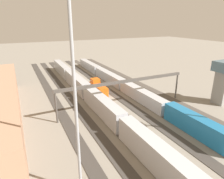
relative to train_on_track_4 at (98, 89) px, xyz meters
The scene contains 15 objects.
ground_plane 6.32m from the train_on_track_4, 155.10° to the right, with size 400.00×400.00×0.00m, color gray.
track_bed_0 20.82m from the train_on_track_4, 105.07° to the right, with size 140.00×2.80×0.12m, color #4C443D.
track_bed_1 16.07m from the train_on_track_4, 109.75° to the right, with size 140.00×2.80×0.12m, color #4C443D.
track_bed_2 11.55m from the train_on_track_4, 118.30° to the right, with size 140.00×2.80×0.12m, color #4C443D.
track_bed_3 7.64m from the train_on_track_4, 137.12° to the right, with size 140.00×2.80×0.12m, color #3D3833.
track_bed_4 5.78m from the train_on_track_4, behind, with size 140.00×2.80×0.12m, color #4C443D.
track_bed_5 7.64m from the train_on_track_4, 137.12° to the left, with size 140.00×2.80×0.12m, color #3D3833.
track_bed_6 11.55m from the train_on_track_4, 118.30° to the left, with size 140.00×2.80×0.12m, color #3D3833.
track_bed_7 16.07m from the train_on_track_4, 109.75° to the left, with size 140.00×2.80×0.12m, color #3D3833.
train_on_track_4 is the anchor object (origin of this frame).
train_on_track_5 5.69m from the train_on_track_4, 118.21° to the left, with size 95.60×3.00×5.00m.
train_on_track_2 10.14m from the train_on_track_4, 80.53° to the right, with size 90.60×3.00×4.40m.
light_mast_1 45.10m from the train_on_track_4, 154.05° to the left, with size 2.80×0.70×29.69m.
signal_gantry 15.46m from the train_on_track_4, behind, with size 0.70×40.00×8.80m.
control_tower 39.92m from the train_on_track_4, 127.32° to the right, with size 6.00×6.00×13.23m.
Camera 1 is at (-55.54, 27.00, 24.74)m, focal length 31.94 mm.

